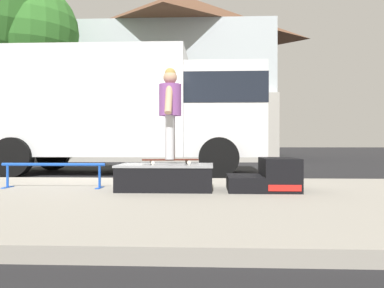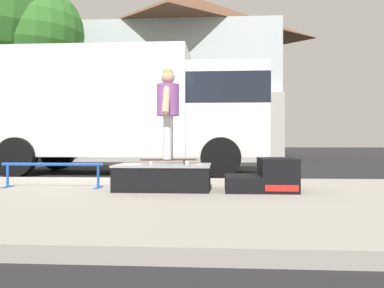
% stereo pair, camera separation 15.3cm
% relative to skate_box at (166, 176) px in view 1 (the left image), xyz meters
% --- Properties ---
extents(ground_plane, '(140.00, 140.00, 0.00)m').
position_rel_skate_box_xyz_m(ground_plane, '(-1.22, 2.40, -0.31)').
color(ground_plane, black).
extents(sidewalk_slab, '(50.00, 5.00, 0.12)m').
position_rel_skate_box_xyz_m(sidewalk_slab, '(-1.22, -0.60, -0.25)').
color(sidewalk_slab, gray).
rests_on(sidewalk_slab, ground).
extents(skate_box, '(1.30, 0.86, 0.35)m').
position_rel_skate_box_xyz_m(skate_box, '(0.00, 0.00, 0.00)').
color(skate_box, black).
rests_on(skate_box, sidewalk_slab).
extents(kicker_ramp, '(0.94, 0.88, 0.44)m').
position_rel_skate_box_xyz_m(kicker_ramp, '(1.41, -0.00, -0.01)').
color(kicker_ramp, black).
rests_on(kicker_ramp, sidewalk_slab).
extents(grind_rail, '(1.51, 0.28, 0.36)m').
position_rel_skate_box_xyz_m(grind_rail, '(-1.65, 0.15, 0.08)').
color(grind_rail, blue).
rests_on(grind_rail, sidewalk_slab).
extents(skateboard, '(0.80, 0.36, 0.07)m').
position_rel_skate_box_xyz_m(skateboard, '(0.05, 0.05, 0.22)').
color(skateboard, '#4C1E14').
rests_on(skateboard, skate_box).
extents(skater_kid, '(0.31, 0.66, 1.28)m').
position_rel_skate_box_xyz_m(skater_kid, '(0.05, 0.05, 0.98)').
color(skater_kid, silver).
rests_on(skater_kid, skateboard).
extents(box_truck, '(6.91, 2.63, 3.05)m').
position_rel_skate_box_xyz_m(box_truck, '(-1.53, 4.60, 1.39)').
color(box_truck, silver).
rests_on(box_truck, ground).
extents(house_behind, '(9.54, 8.22, 8.40)m').
position_rel_skate_box_xyz_m(house_behind, '(-1.17, 14.85, 3.93)').
color(house_behind, silver).
rests_on(house_behind, ground).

